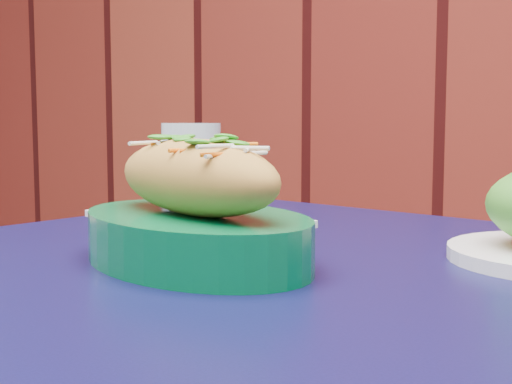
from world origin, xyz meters
The scene contains 3 objects.
cafe_table centered at (-0.07, 1.65, 0.66)m, with size 0.90×0.90×0.75m.
banh_mi_basket centered at (-0.15, 1.65, 0.80)m, with size 0.29×0.24×0.12m.
water_glass centered at (-0.33, 1.86, 0.81)m, with size 0.07×0.07×0.12m, color silver.
Camera 1 is at (0.23, 1.17, 0.88)m, focal length 50.00 mm.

